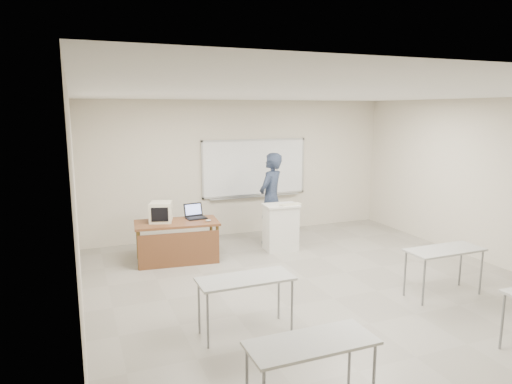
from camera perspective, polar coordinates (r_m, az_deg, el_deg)
name	(u,v)px	position (r m, az deg, el deg)	size (l,w,h in m)	color
floor	(334,299)	(7.12, 9.70, -13.01)	(7.00, 8.00, 0.01)	gray
whiteboard	(255,168)	(10.32, -0.16, 2.97)	(2.48, 0.10, 1.31)	white
student_desks	(395,288)	(5.85, 16.94, -11.45)	(4.40, 2.20, 0.73)	gray
instructor_desk	(178,233)	(8.51, -9.70, -5.12)	(1.52, 0.76, 0.75)	brown
podium	(281,227)	(9.18, 3.11, -4.40)	(0.67, 0.49, 0.93)	silver
crt_monitor	(161,212)	(8.60, -11.74, -2.45)	(0.40, 0.45, 0.38)	beige
laptop	(195,215)	(8.79, -7.57, -2.85)	(0.37, 0.34, 0.27)	black
mouse	(208,220)	(8.50, -5.99, -3.55)	(0.10, 0.07, 0.04)	#9EA0A6
keyboard	(290,204)	(9.03, 4.32, -1.56)	(0.43, 0.14, 0.02)	beige
presenter	(271,198)	(9.59, 1.89, -0.78)	(0.70, 0.46, 1.91)	black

